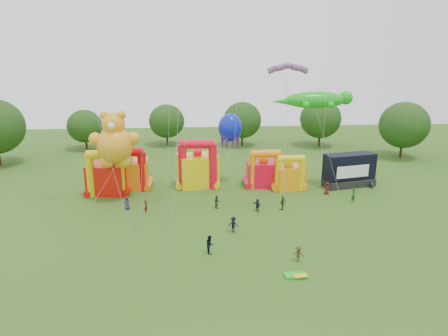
{
  "coord_description": "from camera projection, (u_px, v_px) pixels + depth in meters",
  "views": [
    {
      "loc": [
        -2.38,
        -29.29,
        19.7
      ],
      "look_at": [
        1.2,
        18.0,
        6.0
      ],
      "focal_mm": 32.0,
      "sensor_mm": 36.0,
      "label": 1
    }
  ],
  "objects": [
    {
      "name": "spectator_0",
      "position": [
        127.0,
        203.0,
        51.95
      ],
      "size": [
        0.9,
        0.64,
        1.74
      ],
      "primitive_type": "imported",
      "rotation": [
        0.0,
        0.0,
        0.1
      ],
      "color": "#2E2A47",
      "rests_on": "ground"
    },
    {
      "name": "bouncy_castle_0",
      "position": [
        108.0,
        176.0,
        57.56
      ],
      "size": [
        5.93,
        5.06,
        6.76
      ],
      "color": "red",
      "rests_on": "ground"
    },
    {
      "name": "spectator_1",
      "position": [
        146.0,
        206.0,
        50.96
      ],
      "size": [
        0.56,
        0.71,
        1.7
      ],
      "primitive_type": "imported",
      "rotation": [
        0.0,
        0.0,
        1.3
      ],
      "color": "#50171E",
      "rests_on": "ground"
    },
    {
      "name": "bouncy_castle_3",
      "position": [
        264.0,
        171.0,
        60.98
      ],
      "size": [
        5.11,
        4.15,
        5.94
      ],
      "color": "red",
      "rests_on": "ground"
    },
    {
      "name": "parafoil_kites",
      "position": [
        132.0,
        109.0,
        44.2
      ],
      "size": [
        29.84,
        12.1,
        29.77
      ],
      "color": "red",
      "rests_on": "ground"
    },
    {
      "name": "spectator_4",
      "position": [
        283.0,
        203.0,
        51.85
      ],
      "size": [
        1.14,
        1.07,
        1.89
      ],
      "primitive_type": "imported",
      "rotation": [
        0.0,
        0.0,
        3.84
      ],
      "color": "#3D3618",
      "rests_on": "ground"
    },
    {
      "name": "diamond_kites",
      "position": [
        206.0,
        88.0,
        42.01
      ],
      "size": [
        20.57,
        19.82,
        36.25
      ],
      "color": "red",
      "rests_on": "ground"
    },
    {
      "name": "ground",
      "position": [
        226.0,
        295.0,
        33.7
      ],
      "size": [
        160.0,
        160.0,
        0.0
      ],
      "primitive_type": "plane",
      "color": "#315618",
      "rests_on": "ground"
    },
    {
      "name": "spectator_2",
      "position": [
        217.0,
        202.0,
        52.48
      ],
      "size": [
        0.98,
        1.03,
        1.69
      ],
      "primitive_type": "imported",
      "rotation": [
        0.0,
        0.0,
        2.14
      ],
      "color": "#1C4829",
      "rests_on": "ground"
    },
    {
      "name": "octopus_kite",
      "position": [
        227.0,
        153.0,
        59.96
      ],
      "size": [
        3.88,
        9.02,
        11.0
      ],
      "color": "#0C1CC1",
      "rests_on": "ground"
    },
    {
      "name": "spectator_5",
      "position": [
        257.0,
        205.0,
        51.5
      ],
      "size": [
        1.13,
        1.58,
        1.65
      ],
      "primitive_type": "imported",
      "rotation": [
        0.0,
        0.0,
        5.19
      ],
      "color": "#212137",
      "rests_on": "ground"
    },
    {
      "name": "spectator_3",
      "position": [
        233.0,
        225.0,
        45.29
      ],
      "size": [
        1.35,
        0.99,
        1.87
      ],
      "primitive_type": "imported",
      "rotation": [
        0.0,
        0.0,
        2.88
      ],
      "color": "black",
      "rests_on": "ground"
    },
    {
      "name": "bouncy_castle_2",
      "position": [
        198.0,
        168.0,
        60.68
      ],
      "size": [
        6.6,
        5.75,
        7.53
      ],
      "color": "yellow",
      "rests_on": "ground"
    },
    {
      "name": "bouncy_castle_4",
      "position": [
        289.0,
        175.0,
        59.74
      ],
      "size": [
        5.08,
        4.41,
        5.45
      ],
      "color": "orange",
      "rests_on": "ground"
    },
    {
      "name": "spectator_9",
      "position": [
        298.0,
        254.0,
        38.98
      ],
      "size": [
        1.18,
        0.92,
        1.6
      ],
      "primitive_type": "imported",
      "rotation": [
        0.0,
        0.0,
        2.78
      ],
      "color": "#3B3117",
      "rests_on": "ground"
    },
    {
      "name": "teddy_bear_kite",
      "position": [
        112.0,
        154.0,
        53.19
      ],
      "size": [
        6.79,
        5.61,
        12.58
      ],
      "color": "orange",
      "rests_on": "ground"
    },
    {
      "name": "spectator_7",
      "position": [
        353.0,
        195.0,
        54.42
      ],
      "size": [
        0.85,
        0.84,
        1.97
      ],
      "primitive_type": "imported",
      "rotation": [
        0.0,
        0.0,
        0.75
      ],
      "color": "#194020",
      "rests_on": "ground"
    },
    {
      "name": "spectator_8",
      "position": [
        210.0,
        244.0,
        40.62
      ],
      "size": [
        0.78,
        0.98,
        1.93
      ],
      "primitive_type": "imported",
      "rotation": [
        0.0,
        0.0,
        1.63
      ],
      "color": "black",
      "rests_on": "ground"
    },
    {
      "name": "folded_kite_bundle",
      "position": [
        296.0,
        275.0,
        36.44
      ],
      "size": [
        2.07,
        1.22,
        0.31
      ],
      "color": "green",
      "rests_on": "ground"
    },
    {
      "name": "tree_ring",
      "position": [
        211.0,
        225.0,
        32.47
      ],
      "size": [
        124.72,
        126.84,
        12.07
      ],
      "color": "#352314",
      "rests_on": "ground"
    },
    {
      "name": "stage_trailer",
      "position": [
        349.0,
        170.0,
        60.93
      ],
      "size": [
        8.29,
        4.54,
        5.07
      ],
      "color": "black",
      "rests_on": "ground"
    },
    {
      "name": "bouncy_castle_1",
      "position": [
        129.0,
        172.0,
        59.77
      ],
      "size": [
        5.94,
        4.86,
        6.6
      ],
      "color": "orange",
      "rests_on": "ground"
    },
    {
      "name": "gecko_kite",
      "position": [
        324.0,
        137.0,
        57.25
      ],
      "size": [
        11.91,
        7.32,
        14.53
      ],
      "color": "#18AA19",
      "rests_on": "ground"
    },
    {
      "name": "spectator_6",
      "position": [
        327.0,
        188.0,
        57.54
      ],
      "size": [
        0.92,
        0.64,
        1.8
      ],
      "primitive_type": "imported",
      "rotation": [
        0.0,
        0.0,
        6.21
      ],
      "color": "#511817",
      "rests_on": "ground"
    }
  ]
}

